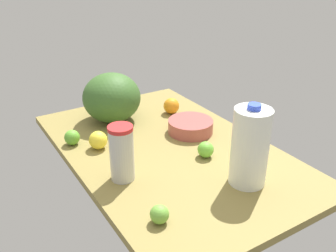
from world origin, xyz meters
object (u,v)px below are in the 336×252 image
at_px(tumbler_cup, 122,153).
at_px(lime_far_back, 206,150).
at_px(lemon_by_jug, 98,140).
at_px(milk_jug, 250,147).
at_px(lime_loose, 160,214).
at_px(orange_beside_bowl, 171,106).
at_px(watermelon, 112,98).
at_px(lime_near_front, 72,137).
at_px(mixing_bowl, 191,126).

distance_m(tumbler_cup, lime_far_back, 0.35).
height_order(tumbler_cup, lemon_by_jug, tumbler_cup).
relative_size(tumbler_cup, milk_jug, 0.70).
relative_size(tumbler_cup, lime_far_back, 3.22).
bearing_deg(lemon_by_jug, milk_jug, 34.60).
bearing_deg(tumbler_cup, lemon_by_jug, 177.44).
bearing_deg(lime_loose, lemon_by_jug, 177.59).
bearing_deg(milk_jug, lime_far_back, -175.56).
xyz_separation_m(tumbler_cup, orange_beside_bowl, (-0.39, 0.45, -0.06)).
height_order(milk_jug, watermelon, milk_jug).
distance_m(milk_jug, lime_near_front, 0.73).
relative_size(watermelon, lime_far_back, 4.20).
bearing_deg(watermelon, mixing_bowl, 38.48).
xyz_separation_m(mixing_bowl, orange_beside_bowl, (-0.22, 0.04, 0.01)).
distance_m(tumbler_cup, watermelon, 0.50).
distance_m(tumbler_cup, milk_jug, 0.44).
distance_m(lime_far_back, orange_beside_bowl, 0.44).
bearing_deg(lime_far_back, milk_jug, 4.44).
xyz_separation_m(milk_jug, lime_near_front, (-0.59, -0.42, -0.11)).
xyz_separation_m(watermelon, mixing_bowl, (0.30, 0.24, -0.09)).
relative_size(lime_loose, lime_near_front, 0.92).
relative_size(lemon_by_jug, lime_far_back, 1.17).
bearing_deg(tumbler_cup, lime_near_front, -168.78).
distance_m(lime_far_back, lime_near_front, 0.55).
bearing_deg(lemon_by_jug, watermelon, 143.33).
distance_m(watermelon, lime_near_front, 0.29).
bearing_deg(watermelon, milk_jug, 14.00).
xyz_separation_m(milk_jug, watermelon, (-0.72, -0.18, -0.02)).
distance_m(milk_jug, orange_beside_bowl, 0.66).
bearing_deg(mixing_bowl, milk_jug, -7.76).
xyz_separation_m(lemon_by_jug, lime_loose, (0.52, -0.02, -0.01)).
height_order(lime_loose, orange_beside_bowl, orange_beside_bowl).
distance_m(milk_jug, mixing_bowl, 0.44).
xyz_separation_m(tumbler_cup, lime_near_front, (-0.34, -0.07, -0.07)).
height_order(watermelon, orange_beside_bowl, watermelon).
bearing_deg(lemon_by_jug, orange_beside_bowl, 108.08).
bearing_deg(lime_near_front, milk_jug, 35.72).
relative_size(lemon_by_jug, lime_loose, 1.28).
height_order(tumbler_cup, orange_beside_bowl, tumbler_cup).
bearing_deg(lime_far_back, watermelon, -162.14).
bearing_deg(tumbler_cup, mixing_bowl, 112.78).
xyz_separation_m(watermelon, lemon_by_jug, (0.22, -0.16, -0.08)).
bearing_deg(lime_near_front, lime_far_back, 47.42).
bearing_deg(lime_far_back, lime_near_front, -132.58).
bearing_deg(orange_beside_bowl, mixing_bowl, -10.41).
bearing_deg(watermelon, lime_loose, -14.11).
bearing_deg(mixing_bowl, lemon_by_jug, -100.87).
bearing_deg(lime_loose, lime_near_front, -174.70).
distance_m(mixing_bowl, lime_loose, 0.61).
xyz_separation_m(orange_beside_bowl, lime_near_front, (0.06, -0.52, -0.01)).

